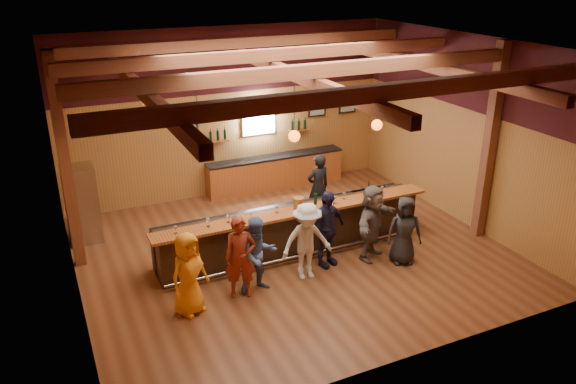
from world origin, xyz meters
The scene contains 27 objects.
room centered at (0.00, 0.06, 3.21)m, with size 9.04×9.00×4.52m.
bar_counter centered at (0.02, 0.15, 0.52)m, with size 6.30×1.07×1.11m.
back_bar_cabinet centered at (1.20, 3.72, 0.48)m, with size 4.00×0.52×0.95m.
window centered at (0.80, 3.95, 2.05)m, with size 0.95×0.09×0.95m.
framed_pictures centered at (1.67, 3.94, 2.10)m, with size 5.35×0.05×0.45m.
wine_shelves centered at (0.80, 3.88, 1.62)m, with size 3.00×0.18×0.30m.
pendant_lights centered at (0.00, 0.00, 2.71)m, with size 4.24×0.24×1.37m.
stainless_fridge centered at (-4.10, 2.60, 0.90)m, with size 0.70×0.70×1.80m, color silver.
customer_orange centered at (-2.69, -1.23, 0.80)m, with size 0.78×0.51×1.60m, color orange.
customer_redvest centered at (-1.64, -1.10, 0.83)m, with size 0.60×0.40×1.65m, color maroon.
customer_denim centered at (-1.27, -1.08, 0.78)m, with size 0.76×0.59×1.56m, color #4B6397.
customer_white centered at (-0.21, -1.04, 0.82)m, with size 1.06×0.61×1.64m, color silver.
customer_navy centered at (0.39, -0.76, 0.84)m, with size 0.99×0.41×1.69m, color #1E1A35.
customer_brown centered at (1.44, -0.87, 0.84)m, with size 1.56×0.50×1.68m, color #62574E.
customer_dark centered at (1.95, -1.34, 0.75)m, with size 0.73×0.48×1.50m, color black.
bartender centered at (1.31, 1.36, 0.85)m, with size 0.62×0.41×1.70m, color black.
ice_bucket centered at (0.07, -0.10, 1.23)m, with size 0.22×0.22×0.24m, color brown.
bottle_a centered at (0.49, -0.05, 1.24)m, with size 0.07×0.07×0.34m.
bottle_b centered at (0.71, -0.11, 1.24)m, with size 0.07×0.07×0.32m.
glass_a centered at (-2.62, -0.16, 1.23)m, with size 0.07×0.07×0.16m.
glass_b centered at (-1.95, -0.14, 1.25)m, with size 0.09×0.09×0.19m.
glass_c centered at (-1.53, -0.12, 1.23)m, with size 0.08×0.08×0.17m.
glass_d centered at (-1.07, -0.19, 1.23)m, with size 0.07×0.07×0.17m.
glass_e centered at (-0.45, -0.11, 1.23)m, with size 0.08×0.08×0.17m.
glass_f centered at (0.90, -0.20, 1.24)m, with size 0.08×0.08×0.18m.
glass_g centered at (1.20, -0.06, 1.23)m, with size 0.07×0.07×0.16m.
glass_h centered at (2.17, -0.12, 1.24)m, with size 0.08×0.08×0.18m.
Camera 1 is at (-4.75, -9.94, 6.03)m, focal length 35.00 mm.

